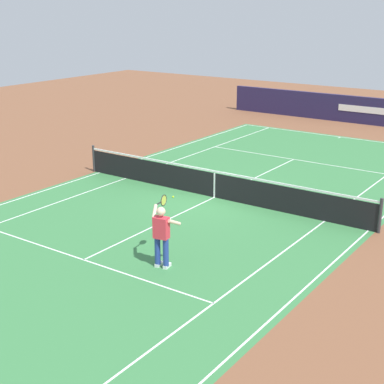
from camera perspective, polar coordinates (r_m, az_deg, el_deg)
name	(u,v)px	position (r m, az deg, el deg)	size (l,w,h in m)	color
ground_plane	(214,197)	(20.39, 2.22, -0.53)	(60.00, 60.00, 0.00)	brown
court_slab	(214,197)	(20.39, 2.22, -0.52)	(24.20, 11.40, 0.00)	#387A42
court_line_markings	(214,197)	(20.39, 2.22, -0.52)	(23.85, 11.05, 0.01)	white
tennis_net	(215,184)	(20.24, 2.23, 0.79)	(0.10, 11.70, 1.08)	#2D2D33
stadium_barrier	(368,111)	(34.31, 16.93, 7.63)	(0.26, 17.00, 1.53)	#231E47
tennis_player_near	(162,233)	(14.75, -3.00, -4.09)	(1.02, 0.83, 1.70)	navy
tennis_ball	(173,197)	(20.34, -1.87, -0.47)	(0.07, 0.07, 0.07)	#CCE01E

